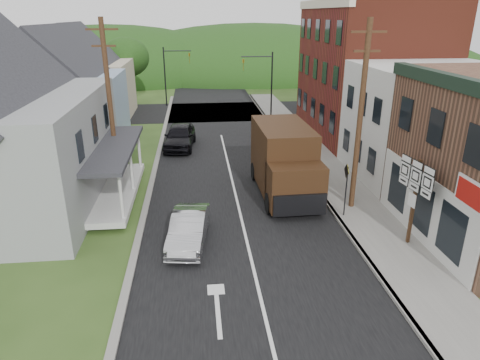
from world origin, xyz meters
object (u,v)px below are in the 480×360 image
object	(u,v)px
delivery_van	(285,161)
dark_sedan	(180,136)
route_sign_cluster	(415,190)
silver_sedan	(189,229)
warning_sign	(346,183)

from	to	relation	value
delivery_van	dark_sedan	bearing A→B (deg)	120.83
route_sign_cluster	silver_sedan	bearing A→B (deg)	165.33
silver_sedan	warning_sign	world-z (taller)	warning_sign
delivery_van	warning_sign	world-z (taller)	delivery_van
silver_sedan	delivery_van	distance (m)	7.09
delivery_van	warning_sign	distance (m)	3.90
silver_sedan	route_sign_cluster	distance (m)	9.36
dark_sedan	warning_sign	world-z (taller)	warning_sign
silver_sedan	dark_sedan	world-z (taller)	dark_sedan
route_sign_cluster	warning_sign	size ratio (longest dim) A/B	1.41
dark_sedan	delivery_van	distance (m)	10.95
delivery_van	route_sign_cluster	xyz separation A→B (m)	(4.06, -5.98, 0.67)
route_sign_cluster	delivery_van	bearing A→B (deg)	116.69
dark_sedan	warning_sign	distance (m)	14.83
silver_sedan	warning_sign	distance (m)	7.57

